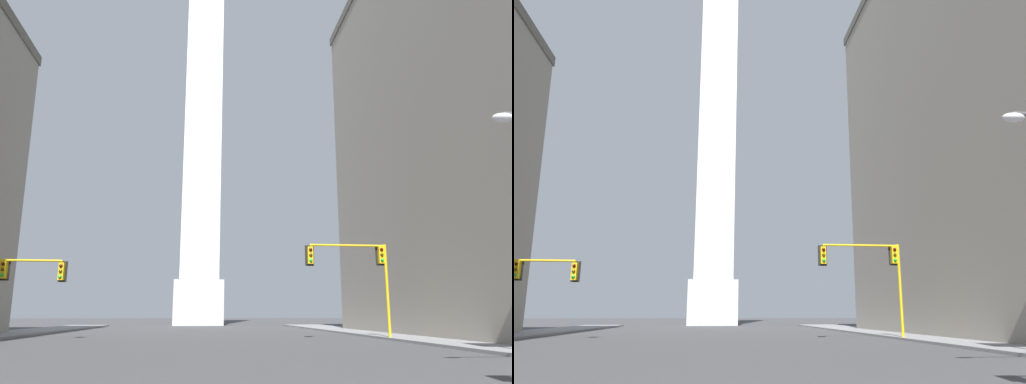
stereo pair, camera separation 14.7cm
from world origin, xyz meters
The scene contains 4 objects.
sidewalk_right centered at (14.40, 26.41, 0.07)m, with size 5.00×88.02×0.15m, color gray.
obelisk centered at (0.00, 73.35, 34.39)m, with size 7.01×7.01×71.86m.
traffic_light_mid_left centered at (-10.86, 32.06, 3.76)m, with size 4.31×0.52×4.97m.
traffic_light_mid_right centered at (10.51, 30.50, 4.59)m, with size 5.49×0.50×6.00m.
Camera 1 is at (0.43, -1.02, 1.55)m, focal length 35.00 mm.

